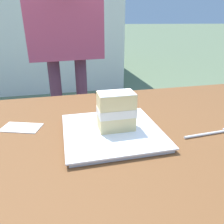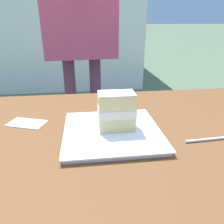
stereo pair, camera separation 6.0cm
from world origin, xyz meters
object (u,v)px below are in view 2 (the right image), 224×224
(patio_table, at_px, (160,180))
(dessert_plate, at_px, (112,132))
(cake_slice, at_px, (117,111))
(paper_napkin, at_px, (27,123))
(dessert_fork, at_px, (218,138))
(diner_person, at_px, (79,12))

(patio_table, xyz_separation_m, dessert_plate, (0.11, -0.12, 0.09))
(cake_slice, bearing_deg, dessert_plate, 19.07)
(patio_table, bearing_deg, paper_napkin, -30.53)
(dessert_plate, bearing_deg, patio_table, 133.44)
(patio_table, xyz_separation_m, paper_napkin, (0.38, -0.22, 0.08))
(dessert_plate, distance_m, paper_napkin, 0.28)
(patio_table, bearing_deg, dessert_fork, -164.13)
(dessert_fork, relative_size, diner_person, 0.11)
(paper_napkin, relative_size, diner_person, 0.08)
(patio_table, relative_size, dessert_plate, 5.93)
(dessert_fork, bearing_deg, dessert_plate, -13.25)
(dessert_fork, bearing_deg, patio_table, 15.87)
(patio_table, bearing_deg, diner_person, -78.20)
(cake_slice, relative_size, dessert_fork, 0.64)
(dessert_fork, bearing_deg, paper_napkin, -17.21)
(patio_table, relative_size, cake_slice, 14.93)
(paper_napkin, height_order, diner_person, diner_person)
(dessert_plate, relative_size, paper_napkin, 2.09)
(dessert_plate, height_order, cake_slice, cake_slice)
(patio_table, height_order, diner_person, diner_person)
(patio_table, xyz_separation_m, diner_person, (0.20, -0.96, 0.43))
(dessert_plate, distance_m, diner_person, 0.91)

